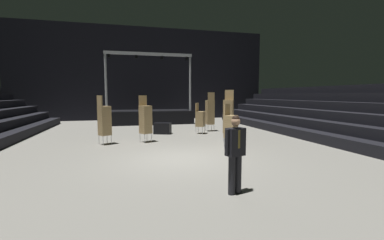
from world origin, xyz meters
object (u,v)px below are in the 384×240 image
Objects in this scene: chair_stack_mid_right at (210,112)px; chair_stack_rear_left at (231,126)px; man_with_tie at (235,150)px; chair_stack_mid_centre at (104,120)px; chair_stack_mid_left at (145,119)px; chair_stack_front_left at (200,118)px; chair_stack_front_right at (228,116)px; equipment_road_case at (163,128)px; stage_riser at (149,116)px.

chair_stack_mid_right is 4.95m from chair_stack_rear_left.
chair_stack_mid_centre is at bearing -82.01° from man_with_tie.
chair_stack_mid_left is at bearing -149.05° from chair_stack_mid_right.
chair_stack_rear_left is (3.28, -2.13, -0.17)m from chair_stack_mid_left.
chair_stack_front_left is at bearing -178.73° from chair_stack_mid_left.
chair_stack_mid_left is 0.93× the size of chair_stack_mid_right.
chair_stack_front_right is 1.04× the size of chair_stack_mid_right.
man_with_tie is 0.75× the size of chair_stack_mid_right.
chair_stack_rear_left is at bearing -64.25° from equipment_road_case.
chair_stack_front_right is (2.35, 6.14, 0.22)m from man_with_tie.
man_with_tie is 8.97m from chair_stack_front_left.
chair_stack_front_left is (1.75, 8.79, -0.12)m from man_with_tie.
man_with_tie is 0.81× the size of chair_stack_mid_left.
chair_stack_rear_left is 1.99× the size of equipment_road_case.
chair_stack_mid_centre is at bearing 24.19° from chair_stack_front_right.
chair_stack_mid_left is 1.78m from chair_stack_mid_centre.
chair_stack_front_right is (2.89, -8.70, 0.60)m from stage_riser.
man_with_tie is 6.58m from chair_stack_front_right.
chair_stack_mid_centre is at bearing -139.06° from equipment_road_case.
chair_stack_front_right reaches higher than chair_stack_mid_right.
man_with_tie is at bearing -87.89° from stage_riser.
chair_stack_rear_left is (1.89, 4.76, -0.08)m from man_with_tie.
chair_stack_mid_left is (-3.15, -1.91, 0.21)m from chair_stack_front_left.
chair_stack_rear_left is at bearing 117.13° from chair_stack_mid_left.
man_with_tie is 9.30m from equipment_road_case.
chair_stack_front_left is 0.72× the size of chair_stack_front_right.
stage_riser is 8.01m from chair_stack_mid_left.
chair_stack_front_right reaches higher than chair_stack_mid_centre.
chair_stack_rear_left is (-0.46, -1.38, -0.29)m from chair_stack_front_right.
chair_stack_front_left is at bearing -13.08° from equipment_road_case.
chair_stack_rear_left reaches higher than chair_stack_front_left.
chair_stack_mid_centre reaches higher than man_with_tie.
chair_stack_rear_left is (2.43, -10.08, 0.31)m from stage_riser.
man_with_tie is at bearing 23.65° from chair_stack_front_left.
chair_stack_front_left is 0.74× the size of chair_stack_mid_right.
chair_stack_mid_left reaches higher than chair_stack_rear_left.
chair_stack_front_right is 2.66× the size of equipment_road_case.
equipment_road_case is (2.89, 2.50, -0.76)m from chair_stack_mid_centre.
chair_stack_rear_left reaches higher than man_with_tie.
chair_stack_mid_centre is at bearing -108.02° from stage_riser.
chair_stack_front_left is at bearing -118.40° from man_with_tie.
chair_stack_rear_left is (5.06, -2.00, -0.17)m from chair_stack_mid_centre.
equipment_road_case is at bearing -102.83° from chair_stack_rear_left.
chair_stack_mid_centre is at bearing -32.69° from chair_stack_front_left.
chair_stack_front_left is at bearing -46.69° from chair_stack_front_right.
chair_stack_mid_right is (3.15, -5.18, 0.56)m from stage_riser.
stage_riser is 7.16× the size of equipment_road_case.
chair_stack_mid_right is 1.08× the size of chair_stack_mid_centre.
man_with_tie is (0.55, -14.84, 0.38)m from stage_riser.
chair_stack_mid_left is at bearing -71.51° from chair_stack_rear_left.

